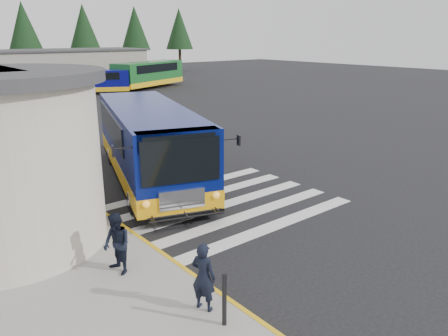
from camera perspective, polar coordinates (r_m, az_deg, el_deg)
ground at (r=16.39m, az=-0.99°, el=-3.78°), size 140.00×140.00×0.00m
curb_strip at (r=17.87m, az=-19.48°, el=-2.74°), size 0.12×34.00×0.16m
crosswalk at (r=15.52m, az=-0.60°, el=-4.99°), size 8.00×5.35×0.01m
depot_building at (r=56.33m, az=-23.86°, el=11.80°), size 26.40×8.40×4.20m
tree_line at (r=64.01m, az=-26.22°, el=16.18°), size 58.40×4.40×10.00m
transit_bus at (r=18.09m, az=-9.70°, el=2.84°), size 6.45×11.13×3.07m
pedestrian_a at (r=9.50m, az=-2.70°, el=-14.00°), size 0.56×0.66×1.54m
pedestrian_b at (r=11.11m, az=-13.82°, el=-9.63°), size 0.64×0.80×1.55m
bollard at (r=9.13m, az=0.04°, el=-16.80°), size 0.10×0.10×1.17m
far_bus_a at (r=47.49m, az=-17.19°, el=10.84°), size 8.10×5.81×2.07m
far_bus_b at (r=51.40m, az=-9.81°, el=12.09°), size 10.12×6.36×2.53m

